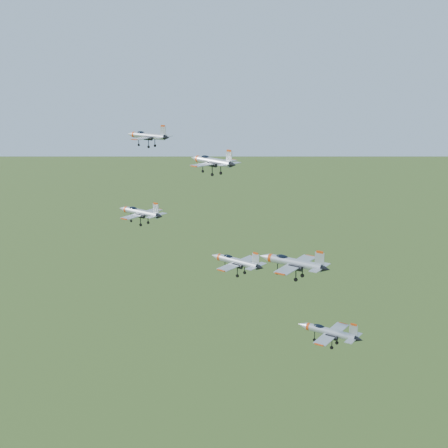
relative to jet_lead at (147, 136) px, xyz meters
The scene contains 6 objects.
jet_lead is the anchor object (origin of this frame).
jet_left_high 23.02m from the jet_lead, 14.93° to the right, with size 13.03×10.95×3.50m.
jet_right_high 28.59m from the jet_lead, 52.70° to the right, with size 11.34×9.35×3.03m.
jet_left_low 36.42m from the jet_lead, 11.43° to the right, with size 13.53×11.21×3.62m.
jet_right_low 52.61m from the jet_lead, 20.45° to the right, with size 13.41×11.00×3.60m.
jet_trail 59.27m from the jet_lead, ahead, with size 13.21×10.85×3.54m.
Camera 1 is at (69.46, -98.78, 157.46)m, focal length 50.00 mm.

